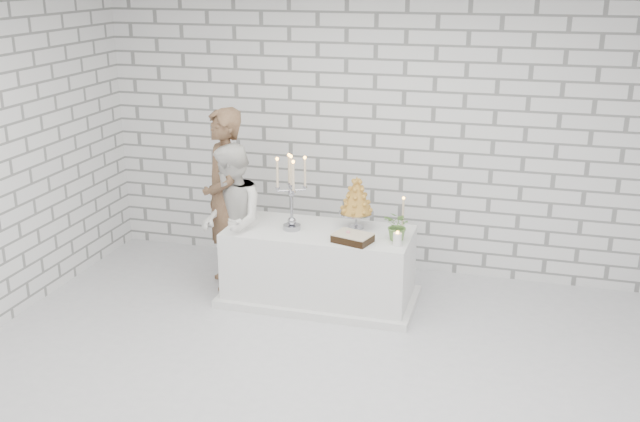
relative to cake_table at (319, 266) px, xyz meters
The scene contains 12 objects.
ground 1.51m from the cake_table, 78.00° to the right, with size 6.00×5.00×0.01m, color silver.
wall_back 1.58m from the cake_table, 74.14° to the left, with size 6.00×0.01×3.00m, color white.
wall_front 4.10m from the cake_table, 85.58° to the right, with size 6.00×0.01×3.00m, color white.
cake_table is the anchor object (origin of this frame).
groom 1.18m from the cake_table, behind, with size 0.68×0.45×1.87m, color brown.
bride 0.97m from the cake_table, behind, with size 0.76×0.59×1.56m, color white.
candelabra 0.79m from the cake_table, 168.56° to the right, with size 0.30×0.30×0.75m, color #96969F, non-canonical shape.
croquembouche 0.74m from the cake_table, 24.26° to the left, with size 0.34×0.34×0.53m, color #996823, non-canonical shape.
chocolate_cake 0.61m from the cake_table, 30.36° to the right, with size 0.34×0.24×0.08m, color black.
pillar_candle 0.94m from the cake_table, 14.49° to the right, with size 0.08×0.08×0.12m, color white.
extra_taper 0.97m from the cake_table, 14.80° to the left, with size 0.06×0.06×0.32m, color beige.
flowers 0.94m from the cake_table, ahead, with size 0.26×0.22×0.29m, color #417537.
Camera 1 is at (1.52, -5.01, 3.18)m, focal length 41.21 mm.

